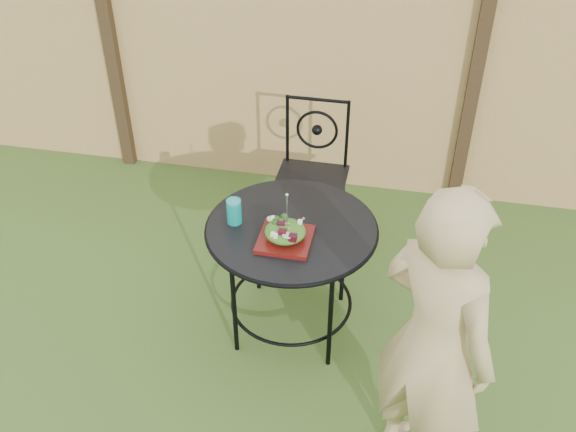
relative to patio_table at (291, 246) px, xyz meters
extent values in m
plane|color=#274B18|center=(-0.36, -0.63, -0.59)|extent=(60.00, 60.00, 0.00)
cube|color=tan|center=(-0.36, 1.57, 0.31)|extent=(8.00, 0.05, 1.80)
cube|color=black|center=(-1.66, 1.52, 0.36)|extent=(0.09, 0.09, 1.90)
cube|color=black|center=(0.94, 1.52, 0.36)|extent=(0.09, 0.09, 1.90)
cylinder|color=black|center=(0.00, 0.00, 0.13)|extent=(0.90, 0.90, 0.02)
torus|color=black|center=(0.00, 0.00, 0.12)|extent=(0.92, 0.92, 0.02)
torus|color=black|center=(0.00, 0.00, -0.41)|extent=(0.70, 0.70, 0.02)
cylinder|color=black|center=(0.26, 0.26, -0.23)|extent=(0.03, 0.03, 0.71)
cylinder|color=black|center=(-0.26, 0.26, -0.23)|extent=(0.03, 0.03, 0.71)
cylinder|color=black|center=(-0.26, -0.26, -0.23)|extent=(0.03, 0.03, 0.71)
cylinder|color=black|center=(0.26, -0.26, -0.23)|extent=(0.03, 0.03, 0.71)
cube|color=black|center=(-0.04, 0.85, -0.14)|extent=(0.46, 0.46, 0.03)
cylinder|color=black|center=(-0.04, 1.06, 0.35)|extent=(0.42, 0.02, 0.02)
torus|color=black|center=(-0.04, 1.06, 0.13)|extent=(0.28, 0.02, 0.28)
cylinder|color=black|center=(-0.24, 0.65, -0.37)|extent=(0.02, 0.02, 0.44)
cylinder|color=black|center=(0.16, 0.65, -0.37)|extent=(0.02, 0.02, 0.44)
cylinder|color=black|center=(-0.24, 1.05, -0.37)|extent=(0.02, 0.02, 0.44)
cylinder|color=black|center=(0.16, 1.05, -0.37)|extent=(0.02, 0.02, 0.44)
cylinder|color=black|center=(-0.24, 1.06, 0.11)|extent=(0.02, 0.02, 0.50)
cylinder|color=black|center=(0.16, 1.06, 0.11)|extent=(0.02, 0.02, 0.50)
imported|color=tan|center=(0.75, -0.74, 0.20)|extent=(0.68, 0.65, 1.57)
cube|color=#500C0B|center=(-0.01, -0.13, 0.15)|extent=(0.27, 0.27, 0.02)
ellipsoid|color=#235614|center=(-0.01, -0.13, 0.20)|extent=(0.21, 0.21, 0.08)
cylinder|color=silver|center=(0.00, -0.13, 0.33)|extent=(0.01, 0.01, 0.18)
cylinder|color=#0D9C95|center=(-0.30, -0.03, 0.21)|extent=(0.08, 0.08, 0.14)
camera|label=1|loc=(0.53, -2.63, 2.20)|focal=40.00mm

